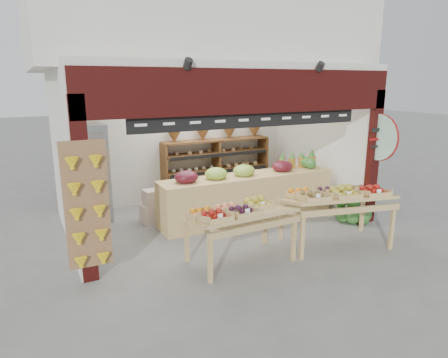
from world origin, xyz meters
TOP-DOWN VIEW (x-y plane):
  - ground at (0.00, 0.00)m, footprint 60.00×60.00m
  - shop_structure at (0.00, 1.61)m, footprint 6.36×5.12m
  - banana_board at (-2.73, -1.17)m, footprint 0.60×0.15m
  - gift_sign at (2.75, -1.15)m, footprint 0.04×0.93m
  - back_shelving at (0.76, 1.98)m, footprint 2.73×0.45m
  - refrigerator at (-2.35, 1.57)m, footprint 0.83×0.83m
  - cardboard_stack at (-0.97, 0.97)m, footprint 1.01×0.74m
  - mid_counter at (0.62, 0.21)m, footprint 3.76×0.75m
  - display_table_left at (-0.62, -1.48)m, footprint 1.66×0.97m
  - display_table_right at (1.31, -1.65)m, footprint 1.95×1.36m
  - watermelon_pile at (2.45, -0.89)m, footprint 0.73×0.75m

SIDE VIEW (x-z plane):
  - ground at x=0.00m, z-range 0.00..0.00m
  - watermelon_pile at x=2.45m, z-range -0.07..0.50m
  - cardboard_stack at x=-0.97m, z-range -0.09..0.59m
  - mid_counter at x=0.62m, z-range -0.07..1.10m
  - display_table_left at x=-0.62m, z-range 0.29..1.32m
  - display_table_right at x=1.31m, z-range 0.33..1.44m
  - refrigerator at x=-2.35m, z-range 0.00..1.99m
  - back_shelving at x=0.76m, z-range 0.19..1.90m
  - banana_board at x=-2.73m, z-range 0.22..2.02m
  - gift_sign at x=2.75m, z-range 1.29..2.21m
  - shop_structure at x=0.00m, z-range 1.22..6.62m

